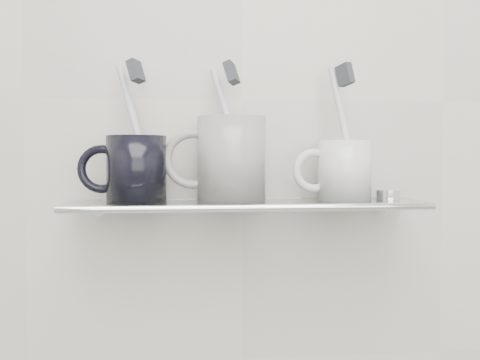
{
  "coord_description": "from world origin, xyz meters",
  "views": [
    {
      "loc": [
        -0.09,
        0.29,
        1.16
      ],
      "look_at": [
        -0.01,
        1.04,
        1.13
      ],
      "focal_mm": 40.0,
      "sensor_mm": 36.0,
      "label": 1
    }
  ],
  "objects": [
    {
      "name": "wall_back",
      "position": [
        0.0,
        1.1,
        1.25
      ],
      "size": [
        2.5,
        0.0,
        2.5
      ],
      "primitive_type": "plane",
      "rotation": [
        1.57,
        0.0,
        0.0
      ],
      "color": "beige",
      "rests_on": "ground"
    },
    {
      "name": "shelf_glass",
      "position": [
        0.0,
        1.04,
        1.1
      ],
      "size": [
        0.5,
        0.12,
        0.01
      ],
      "primitive_type": "cube",
      "color": "silver",
      "rests_on": "wall_back"
    },
    {
      "name": "shelf_rail",
      "position": [
        0.0,
        0.98,
        1.1
      ],
      "size": [
        0.5,
        0.01,
        0.01
      ],
      "primitive_type": "cylinder",
      "rotation": [
        0.0,
        1.57,
        0.0
      ],
      "color": "silver",
      "rests_on": "shelf_glass"
    },
    {
      "name": "bracket_left",
      "position": [
        -0.21,
        1.09,
        1.09
      ],
      "size": [
        0.02,
        0.03,
        0.02
      ],
      "primitive_type": "cylinder",
      "rotation": [
        1.57,
        0.0,
        0.0
      ],
      "color": "silver",
      "rests_on": "wall_back"
    },
    {
      "name": "bracket_right",
      "position": [
        0.21,
        1.09,
        1.09
      ],
      "size": [
        0.02,
        0.03,
        0.02
      ],
      "primitive_type": "cylinder",
      "rotation": [
        1.57,
        0.0,
        0.0
      ],
      "color": "silver",
      "rests_on": "wall_back"
    },
    {
      "name": "mug_left",
      "position": [
        -0.15,
        1.04,
        1.15
      ],
      "size": [
        0.11,
        0.11,
        0.09
      ],
      "primitive_type": "cylinder",
      "rotation": [
        0.0,
        0.0,
        -0.43
      ],
      "color": "black",
      "rests_on": "shelf_glass"
    },
    {
      "name": "mug_left_handle",
      "position": [
        -0.2,
        1.04,
        1.15
      ],
      "size": [
        0.07,
        0.01,
        0.07
      ],
      "primitive_type": "torus",
      "rotation": [
        1.57,
        0.0,
        0.0
      ],
      "color": "black",
      "rests_on": "mug_left"
    },
    {
      "name": "toothbrush_left",
      "position": [
        -0.15,
        1.04,
        1.2
      ],
      "size": [
        0.06,
        0.06,
        0.18
      ],
      "primitive_type": "cylinder",
      "rotation": [
        -0.09,
        -0.34,
        -0.45
      ],
      "color": "#B8BDC4",
      "rests_on": "mug_left"
    },
    {
      "name": "bristles_left",
      "position": [
        -0.15,
        1.04,
        1.28
      ],
      "size": [
        0.03,
        0.03,
        0.03
      ],
      "primitive_type": "cube",
      "rotation": [
        -0.09,
        -0.34,
        -0.45
      ],
      "color": "#2E3136",
      "rests_on": "toothbrush_left"
    },
    {
      "name": "mug_center",
      "position": [
        -0.02,
        1.04,
        1.16
      ],
      "size": [
        0.1,
        0.1,
        0.12
      ],
      "primitive_type": "cylinder",
      "rotation": [
        0.0,
        0.0,
        0.06
      ],
      "color": "white",
      "rests_on": "shelf_glass"
    },
    {
      "name": "mug_center_handle",
      "position": [
        -0.08,
        1.04,
        1.16
      ],
      "size": [
        0.08,
        0.01,
        0.08
      ],
      "primitive_type": "torus",
      "rotation": [
        1.57,
        0.0,
        0.0
      ],
      "color": "white",
      "rests_on": "mug_center"
    },
    {
      "name": "toothbrush_center",
      "position": [
        -0.02,
        1.04,
        1.2
      ],
      "size": [
        0.06,
        0.06,
        0.18
      ],
      "primitive_type": "cylinder",
      "rotation": [
        -0.16,
        -0.35,
        -0.38
      ],
      "color": "silver",
      "rests_on": "mug_center"
    },
    {
      "name": "bristles_center",
      "position": [
        -0.02,
        1.04,
        1.28
      ],
      "size": [
        0.03,
        0.03,
        0.04
      ],
      "primitive_type": "cube",
      "rotation": [
        -0.16,
        -0.35,
        -0.38
      ],
      "color": "#2E3136",
      "rests_on": "toothbrush_center"
    },
    {
      "name": "mug_right",
      "position": [
        0.14,
        1.04,
        1.14
      ],
      "size": [
        0.09,
        0.09,
        0.09
      ],
      "primitive_type": "cylinder",
      "rotation": [
        0.0,
        0.0,
        -0.24
      ],
      "color": "white",
      "rests_on": "shelf_glass"
    },
    {
      "name": "mug_right_handle",
      "position": [
        0.1,
        1.04,
        1.14
      ],
      "size": [
        0.06,
        0.01,
        0.06
      ],
      "primitive_type": "torus",
      "rotation": [
        1.57,
        0.0,
        0.0
      ],
      "color": "white",
      "rests_on": "mug_right"
    },
    {
      "name": "toothbrush_right",
      "position": [
        0.14,
        1.04,
        1.2
      ],
      "size": [
        0.05,
        0.05,
        0.19
      ],
      "primitive_type": "cylinder",
      "rotation": [
        -0.24,
        -0.05,
        0.56
      ],
      "color": "silver",
      "rests_on": "mug_right"
    },
    {
      "name": "bristles_right",
      "position": [
        0.14,
        1.04,
        1.28
      ],
      "size": [
        0.03,
        0.03,
        0.03
      ],
      "primitive_type": "cube",
      "rotation": [
        -0.24,
        -0.05,
        0.56
      ],
      "color": "#2E3136",
      "rests_on": "toothbrush_right"
    },
    {
      "name": "chrome_cap",
      "position": [
        0.21,
        1.04,
        1.11
      ],
      "size": [
        0.04,
        0.04,
        0.01
      ],
      "primitive_type": "cylinder",
      "color": "silver",
      "rests_on": "shelf_glass"
    }
  ]
}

